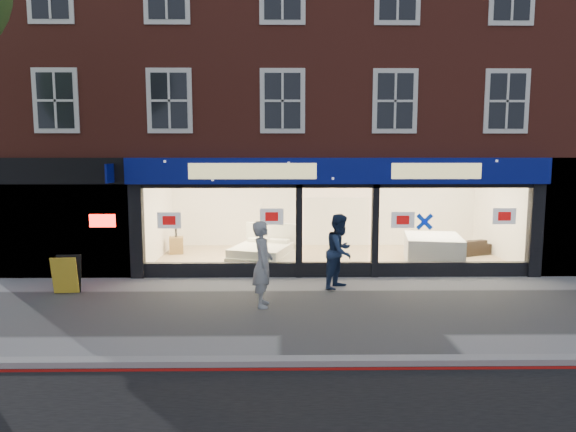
{
  "coord_description": "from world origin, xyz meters",
  "views": [
    {
      "loc": [
        -1.54,
        -10.91,
        3.45
      ],
      "look_at": [
        -1.36,
        2.5,
        1.78
      ],
      "focal_mm": 32.0,
      "sensor_mm": 36.0,
      "label": 1
    }
  ],
  "objects_px": {
    "display_bed": "(262,253)",
    "mattress_stack": "(433,249)",
    "pedestrian_blue": "(340,251)",
    "pedestrian_grey": "(263,264)",
    "a_board": "(67,274)",
    "sofa": "(464,247)"
  },
  "relations": [
    {
      "from": "display_bed",
      "to": "mattress_stack",
      "type": "bearing_deg",
      "value": 18.94
    },
    {
      "from": "pedestrian_blue",
      "to": "pedestrian_grey",
      "type": "bearing_deg",
      "value": 161.48
    },
    {
      "from": "pedestrian_blue",
      "to": "a_board",
      "type": "bearing_deg",
      "value": 126.12
    },
    {
      "from": "display_bed",
      "to": "pedestrian_grey",
      "type": "bearing_deg",
      "value": -70.35
    },
    {
      "from": "pedestrian_blue",
      "to": "mattress_stack",
      "type": "bearing_deg",
      "value": -17.81
    },
    {
      "from": "mattress_stack",
      "to": "sofa",
      "type": "distance_m",
      "value": 1.75
    },
    {
      "from": "mattress_stack",
      "to": "pedestrian_blue",
      "type": "xyz_separation_m",
      "value": [
        -3.14,
        -2.59,
        0.45
      ]
    },
    {
      "from": "display_bed",
      "to": "mattress_stack",
      "type": "height_order",
      "value": "display_bed"
    },
    {
      "from": "mattress_stack",
      "to": "pedestrian_grey",
      "type": "relative_size",
      "value": 1.19
    },
    {
      "from": "pedestrian_grey",
      "to": "pedestrian_blue",
      "type": "distance_m",
      "value": 2.45
    },
    {
      "from": "mattress_stack",
      "to": "sofa",
      "type": "height_order",
      "value": "mattress_stack"
    },
    {
      "from": "mattress_stack",
      "to": "pedestrian_blue",
      "type": "relative_size",
      "value": 1.21
    },
    {
      "from": "sofa",
      "to": "a_board",
      "type": "xyz_separation_m",
      "value": [
        -11.27,
        -4.09,
        0.12
      ]
    },
    {
      "from": "a_board",
      "to": "display_bed",
      "type": "bearing_deg",
      "value": 26.39
    },
    {
      "from": "sofa",
      "to": "pedestrian_grey",
      "type": "xyz_separation_m",
      "value": [
        -6.42,
        -5.22,
        0.62
      ]
    },
    {
      "from": "mattress_stack",
      "to": "pedestrian_blue",
      "type": "height_order",
      "value": "pedestrian_blue"
    },
    {
      "from": "mattress_stack",
      "to": "sofa",
      "type": "relative_size",
      "value": 1.33
    },
    {
      "from": "a_board",
      "to": "sofa",
      "type": "bearing_deg",
      "value": 14.98
    },
    {
      "from": "sofa",
      "to": "pedestrian_blue",
      "type": "xyz_separation_m",
      "value": [
        -4.51,
        -3.69,
        0.6
      ]
    },
    {
      "from": "sofa",
      "to": "a_board",
      "type": "distance_m",
      "value": 11.99
    },
    {
      "from": "mattress_stack",
      "to": "pedestrian_grey",
      "type": "xyz_separation_m",
      "value": [
        -5.06,
        -4.13,
        0.46
      ]
    },
    {
      "from": "a_board",
      "to": "pedestrian_blue",
      "type": "xyz_separation_m",
      "value": [
        6.77,
        0.41,
        0.48
      ]
    }
  ]
}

